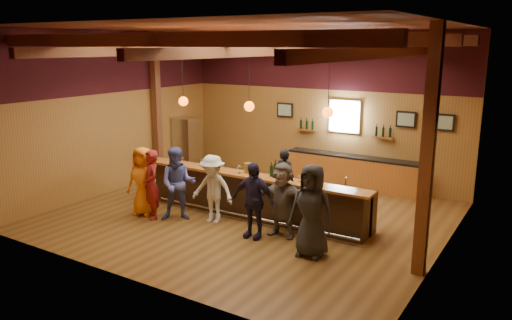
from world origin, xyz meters
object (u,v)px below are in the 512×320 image
(customer_white, at_px, (213,189))
(customer_brown, at_px, (282,200))
(customer_orange, at_px, (143,181))
(bar_counter, at_px, (253,194))
(back_bar_cabinet, at_px, (352,171))
(customer_redvest, at_px, (151,185))
(ice_bucket, at_px, (249,168))
(bottle_a, at_px, (275,170))
(customer_navy, at_px, (253,200))
(stainless_fridge, at_px, (187,145))
(bartender, at_px, (285,178))
(customer_denim, at_px, (178,184))
(customer_dark, at_px, (312,211))

(customer_white, bearing_deg, customer_brown, -4.01)
(customer_orange, bearing_deg, bar_counter, 21.47)
(back_bar_cabinet, xyz_separation_m, customer_redvest, (-3.10, -5.11, 0.37))
(back_bar_cabinet, distance_m, customer_redvest, 5.99)
(customer_redvest, xyz_separation_m, customer_brown, (3.22, 0.66, -0.01))
(ice_bucket, bearing_deg, back_bar_cabinet, 72.34)
(bar_counter, xyz_separation_m, bottle_a, (0.71, -0.17, 0.74))
(customer_navy, xyz_separation_m, customer_brown, (0.50, 0.39, -0.01))
(back_bar_cabinet, height_order, bottle_a, bottle_a)
(stainless_fridge, bearing_deg, back_bar_cabinet, 11.93)
(back_bar_cabinet, bearing_deg, ice_bucket, -107.66)
(back_bar_cabinet, distance_m, customer_white, 4.87)
(customer_redvest, bearing_deg, stainless_fridge, 149.02)
(customer_white, distance_m, bartender, 2.12)
(ice_bucket, height_order, bottle_a, bottle_a)
(customer_denim, height_order, ice_bucket, customer_denim)
(customer_white, distance_m, customer_navy, 1.35)
(bottle_a, bearing_deg, customer_orange, -157.25)
(bar_counter, distance_m, bartender, 1.05)
(customer_brown, distance_m, customer_dark, 1.16)
(bar_counter, height_order, customer_redvest, customer_redvest)
(customer_white, relative_size, bottle_a, 4.15)
(bar_counter, distance_m, customer_white, 1.14)
(customer_navy, bearing_deg, stainless_fridge, 139.06)
(customer_redvest, height_order, bartender, customer_redvest)
(customer_redvest, distance_m, customer_brown, 3.28)
(customer_dark, height_order, ice_bucket, customer_dark)
(bar_counter, bearing_deg, customer_redvest, -141.15)
(customer_brown, height_order, customer_dark, customer_dark)
(bar_counter, height_order, bottle_a, bottle_a)
(customer_denim, height_order, customer_dark, customer_dark)
(back_bar_cabinet, relative_size, bartender, 2.61)
(back_bar_cabinet, distance_m, stainless_fridge, 5.43)
(customer_redvest, height_order, ice_bucket, customer_redvest)
(back_bar_cabinet, height_order, ice_bucket, ice_bucket)
(customer_white, bearing_deg, stainless_fridge, 129.46)
(customer_dark, bearing_deg, bartender, 125.38)
(ice_bucket, bearing_deg, bartender, 72.35)
(back_bar_cabinet, height_order, customer_dark, customer_dark)
(customer_navy, bearing_deg, ice_bucket, 123.05)
(back_bar_cabinet, bearing_deg, customer_denim, -117.39)
(customer_white, relative_size, ice_bucket, 7.05)
(customer_navy, bearing_deg, customer_denim, 175.78)
(back_bar_cabinet, xyz_separation_m, bottle_a, (-0.47, -3.74, 0.79))
(back_bar_cabinet, height_order, stainless_fridge, stainless_fridge)
(stainless_fridge, height_order, customer_redvest, stainless_fridge)
(customer_redvest, height_order, customer_dark, customer_dark)
(ice_bucket, bearing_deg, customer_navy, -53.18)
(customer_navy, xyz_separation_m, ice_bucket, (-0.81, 1.09, 0.38))
(customer_denim, distance_m, customer_navy, 2.12)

